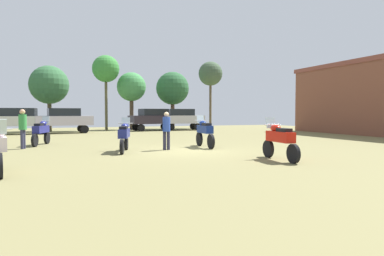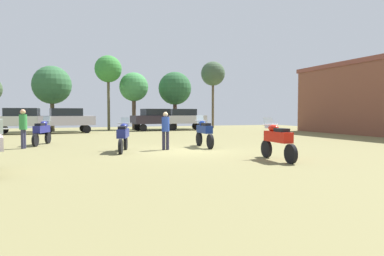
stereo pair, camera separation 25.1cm
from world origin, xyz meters
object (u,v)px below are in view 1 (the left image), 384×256
object	(u,v)px
tree_5	(210,74)
car_1	(153,118)
motorcycle_3	(280,139)
tree_7	(49,85)
motorcycle_4	(41,131)
car_3	(181,118)
car_2	(64,119)
motorcycle_5	(124,135)
car_4	(19,119)
person_1	(23,126)
tree_6	(173,89)
person_2	(166,128)
tree_4	(106,69)
motorcycle_7	(205,132)
tree_2	(131,87)

from	to	relation	value
tree_5	car_1	bearing A→B (deg)	-156.35
motorcycle_3	tree_7	bearing A→B (deg)	113.45
motorcycle_4	car_3	world-z (taller)	car_3
tree_5	car_2	bearing A→B (deg)	-163.36
motorcycle_5	car_1	xyz separation A→B (m)	(5.40, 16.14, 0.46)
car_3	car_4	world-z (taller)	same
car_2	person_1	xyz separation A→B (m)	(-1.81, -12.00, -0.11)
motorcycle_4	tree_5	size ratio (longest dim) A/B	0.31
car_3	car_2	bearing A→B (deg)	101.62
tree_5	tree_6	distance (m)	4.64
tree_7	tree_5	bearing A→B (deg)	3.78
motorcycle_5	car_2	bearing A→B (deg)	114.64
motorcycle_4	car_4	xyz separation A→B (m)	(-2.07, 10.33, 0.45)
car_3	person_2	size ratio (longest dim) A/B	2.64
car_1	car_3	world-z (taller)	same
car_3	person_2	world-z (taller)	car_3
car_4	tree_4	distance (m)	8.92
motorcycle_7	person_2	xyz separation A→B (m)	(-2.04, -0.48, 0.23)
car_3	tree_2	xyz separation A→B (m)	(-4.12, 2.76, 2.95)
motorcycle_5	tree_6	xyz separation A→B (m)	(8.18, 19.05, 3.40)
car_2	person_2	distance (m)	15.30
car_2	car_4	bearing A→B (deg)	83.50
motorcycle_4	tree_2	distance (m)	16.61
person_2	tree_6	size ratio (longest dim) A/B	0.29
car_3	tree_2	world-z (taller)	tree_2
tree_5	tree_6	bearing A→B (deg)	-177.29
motorcycle_7	tree_4	size ratio (longest dim) A/B	0.32
tree_5	tree_4	bearing A→B (deg)	-174.43
tree_2	car_2	bearing A→B (deg)	-146.62
tree_2	person_1	bearing A→B (deg)	-116.53
motorcycle_4	tree_7	world-z (taller)	tree_7
person_1	tree_4	bearing A→B (deg)	-179.40
motorcycle_7	tree_6	xyz separation A→B (m)	(4.27, 18.46, 3.37)
motorcycle_4	car_4	world-z (taller)	car_4
motorcycle_7	tree_7	world-z (taller)	tree_7
car_1	person_2	distance (m)	16.41
car_4	person_2	xyz separation A→B (m)	(7.36, -14.65, -0.19)
tree_2	car_3	bearing A→B (deg)	-33.89
motorcycle_5	motorcycle_3	bearing A→B (deg)	-28.14
motorcycle_7	car_3	xyz separation A→B (m)	(4.14, 15.58, 0.43)
car_3	tree_6	bearing A→B (deg)	1.68
car_3	tree_4	bearing A→B (deg)	77.40
car_1	motorcycle_5	bearing A→B (deg)	153.13
motorcycle_7	person_1	size ratio (longest dim) A/B	1.25
person_2	tree_5	xyz separation A→B (m)	(10.64, 19.14, 4.80)
car_1	tree_5	bearing A→B (deg)	-74.72
motorcycle_4	tree_4	size ratio (longest dim) A/B	0.31
motorcycle_3	person_2	distance (m)	5.31
motorcycle_5	person_1	world-z (taller)	person_1
motorcycle_5	tree_5	distance (m)	23.52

